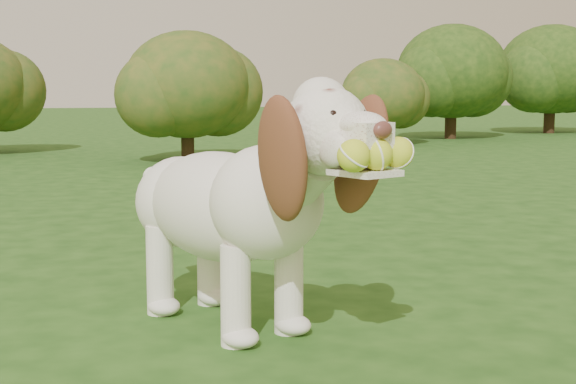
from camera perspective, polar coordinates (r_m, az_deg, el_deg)
name	(u,v)px	position (r m, az deg, el deg)	size (l,w,h in m)	color
ground	(290,314)	(3.06, 0.12, -8.69)	(80.00, 80.00, 0.00)	#1C4212
dog	(239,198)	(2.78, -3.53, -0.45)	(0.79, 1.31, 0.88)	white
shrub_d	(383,94)	(12.64, 6.75, 6.92)	(1.30, 1.30, 1.35)	#382314
shrub_h	(551,69)	(17.05, 18.21, 8.28)	(2.09, 2.09, 2.17)	#382314
shrub_c	(187,85)	(9.69, -7.21, 7.57)	(1.50, 1.50, 1.56)	#382314
shrub_f	(452,72)	(14.59, 11.58, 8.39)	(1.95, 1.95, 2.02)	#382314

